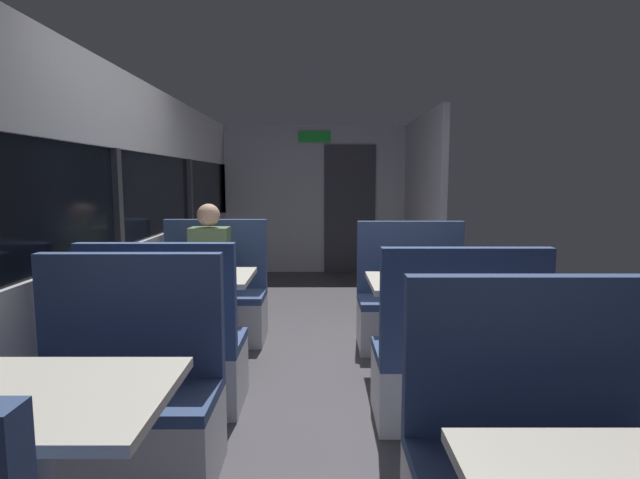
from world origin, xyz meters
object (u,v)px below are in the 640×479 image
object	(u,v)px
dining_table_rear_aisle	(433,294)
seated_passenger	(213,284)
bench_mid_window_facing_end	(170,358)
bench_rear_aisle_facing_end	(457,371)
dining_table_mid_window	(196,288)
bench_rear_aisle_facing_entry	(414,310)
dining_table_near_window	(43,419)
bench_mid_window_facing_entry	(216,305)
bench_near_window_facing_entry	(125,412)

from	to	relation	value
dining_table_rear_aisle	seated_passenger	bearing A→B (deg)	155.20
bench_mid_window_facing_end	bench_rear_aisle_facing_end	distance (m)	1.80
dining_table_mid_window	bench_rear_aisle_facing_entry	bearing A→B (deg)	15.59
bench_rear_aisle_facing_end	dining_table_mid_window	bearing A→B (deg)	153.32
dining_table_rear_aisle	bench_rear_aisle_facing_entry	xyz separation A→B (m)	(0.00, 0.70, -0.31)
dining_table_rear_aisle	dining_table_near_window	bearing A→B (deg)	-132.60
bench_mid_window_facing_entry	dining_table_rear_aisle	distance (m)	2.03
bench_rear_aisle_facing_end	dining_table_rear_aisle	bearing A→B (deg)	90.00
dining_table_near_window	seated_passenger	world-z (taller)	seated_passenger
bench_rear_aisle_facing_end	bench_rear_aisle_facing_entry	distance (m)	1.40
bench_mid_window_facing_end	seated_passenger	world-z (taller)	seated_passenger
dining_table_mid_window	seated_passenger	xyz separation A→B (m)	(0.00, 0.63, -0.10)
dining_table_near_window	seated_passenger	xyz separation A→B (m)	(0.00, 2.77, -0.10)
dining_table_near_window	bench_mid_window_facing_entry	xyz separation A→B (m)	(0.00, 2.85, -0.31)
seated_passenger	bench_mid_window_facing_entry	bearing A→B (deg)	90.00
dining_table_mid_window	bench_rear_aisle_facing_end	xyz separation A→B (m)	(1.79, -0.90, -0.31)
seated_passenger	dining_table_mid_window	bearing A→B (deg)	-90.00
bench_mid_window_facing_end	seated_passenger	bearing A→B (deg)	90.00
bench_rear_aisle_facing_end	bench_mid_window_facing_end	bearing A→B (deg)	173.62
bench_rear_aisle_facing_end	seated_passenger	distance (m)	2.36
dining_table_mid_window	seated_passenger	bearing A→B (deg)	90.00
bench_mid_window_facing_entry	bench_rear_aisle_facing_entry	world-z (taller)	same
dining_table_mid_window	bench_mid_window_facing_entry	size ratio (longest dim) A/B	0.82
bench_rear_aisle_facing_end	bench_rear_aisle_facing_entry	bearing A→B (deg)	90.00
bench_near_window_facing_entry	seated_passenger	xyz separation A→B (m)	(0.00, 2.07, 0.21)
dining_table_rear_aisle	seated_passenger	size ratio (longest dim) A/B	0.71
bench_mid_window_facing_entry	dining_table_rear_aisle	xyz separation A→B (m)	(1.79, -0.90, 0.31)
dining_table_near_window	dining_table_mid_window	distance (m)	2.15
bench_rear_aisle_facing_entry	bench_rear_aisle_facing_end	bearing A→B (deg)	-90.00
bench_near_window_facing_entry	seated_passenger	size ratio (longest dim) A/B	0.87
dining_table_rear_aisle	seated_passenger	xyz separation A→B (m)	(-1.79, 0.83, -0.10)
bench_rear_aisle_facing_end	bench_rear_aisle_facing_entry	size ratio (longest dim) A/B	1.00
bench_near_window_facing_entry	seated_passenger	world-z (taller)	seated_passenger
dining_table_near_window	seated_passenger	bearing A→B (deg)	90.00
seated_passenger	bench_mid_window_facing_end	bearing A→B (deg)	-90.00
bench_rear_aisle_facing_entry	dining_table_rear_aisle	bearing A→B (deg)	-90.00
bench_near_window_facing_entry	dining_table_rear_aisle	xyz separation A→B (m)	(1.79, 1.25, 0.31)
seated_passenger	dining_table_rear_aisle	bearing A→B (deg)	-24.80
bench_near_window_facing_entry	bench_rear_aisle_facing_entry	bearing A→B (deg)	47.40
dining_table_near_window	seated_passenger	size ratio (longest dim) A/B	0.71
bench_mid_window_facing_entry	seated_passenger	size ratio (longest dim) A/B	0.87
dining_table_near_window	bench_mid_window_facing_end	xyz separation A→B (m)	(0.00, 1.45, -0.31)
bench_mid_window_facing_end	dining_table_rear_aisle	distance (m)	1.88
dining_table_near_window	bench_rear_aisle_facing_entry	bearing A→B (deg)	55.93
dining_table_rear_aisle	bench_mid_window_facing_entry	bearing A→B (deg)	153.32
bench_near_window_facing_entry	seated_passenger	distance (m)	2.09
dining_table_near_window	bench_rear_aisle_facing_end	world-z (taller)	bench_rear_aisle_facing_end
dining_table_near_window	bench_mid_window_facing_entry	bearing A→B (deg)	90.00
dining_table_rear_aisle	bench_rear_aisle_facing_entry	size ratio (longest dim) A/B	0.82
bench_mid_window_facing_end	dining_table_rear_aisle	bearing A→B (deg)	15.59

